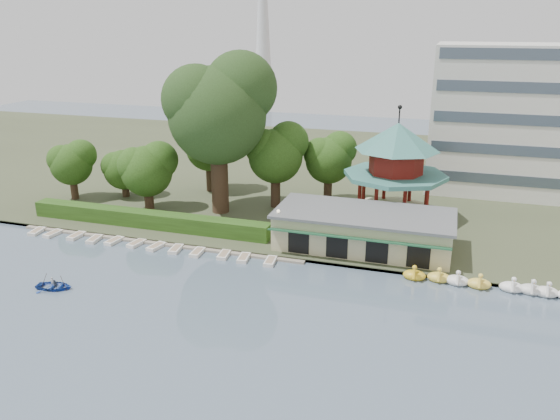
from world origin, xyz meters
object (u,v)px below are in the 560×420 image
at_px(pavilion, 396,162).
at_px(rowboat_with_passengers, 54,284).
at_px(dock, 157,242).
at_px(big_tree, 219,107).
at_px(boathouse, 363,229).

height_order(pavilion, rowboat_with_passengers, pavilion).
xyz_separation_m(dock, rowboat_with_passengers, (-3.44, -12.63, 0.36)).
height_order(dock, big_tree, big_tree).
bearing_deg(pavilion, boathouse, -101.28).
bearing_deg(big_tree, boathouse, -18.26).
distance_m(dock, big_tree, 17.64).
bearing_deg(dock, pavilion, 31.66).
bearing_deg(dock, big_tree, 73.96).
distance_m(boathouse, big_tree, 22.77).
relative_size(big_tree, rowboat_with_passengers, 3.81).
height_order(dock, boathouse, boathouse).
distance_m(dock, rowboat_with_passengers, 13.09).
height_order(dock, rowboat_with_passengers, rowboat_with_passengers).
height_order(boathouse, rowboat_with_passengers, boathouse).
bearing_deg(pavilion, dock, -148.34).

